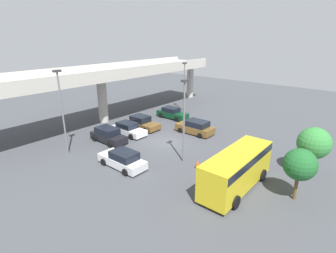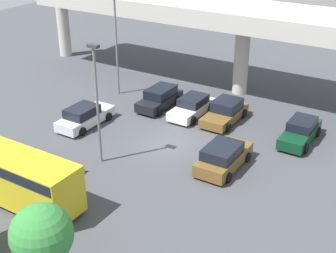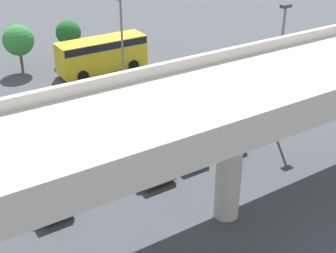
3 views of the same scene
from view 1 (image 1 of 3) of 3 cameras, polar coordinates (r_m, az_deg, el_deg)
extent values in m
plane|color=#424449|center=(28.97, -0.19, -3.39)|extent=(87.50, 87.50, 0.00)
cube|color=#BCB7AD|center=(35.45, -14.51, 10.85)|extent=(40.01, 6.50, 0.90)
cube|color=#BCB7AD|center=(32.90, -11.38, 11.75)|extent=(40.01, 0.30, 0.55)
cube|color=#BCB7AD|center=(37.91, -17.42, 12.21)|extent=(40.01, 0.30, 0.55)
cylinder|color=#BCB7AD|center=(36.07, -14.07, 5.51)|extent=(1.23, 1.23, 5.89)
cylinder|color=#BCB7AD|center=(50.16, 4.84, 9.75)|extent=(1.23, 1.23, 5.89)
cube|color=silver|center=(23.93, -9.98, -7.42)|extent=(1.82, 4.74, 0.70)
cube|color=black|center=(23.39, -9.53, -6.17)|extent=(1.67, 2.34, 0.67)
cylinder|color=black|center=(24.58, -13.86, -7.51)|extent=(0.22, 0.63, 0.63)
cylinder|color=black|center=(25.58, -10.50, -6.15)|extent=(0.22, 0.63, 0.63)
cylinder|color=black|center=(22.49, -9.32, -9.82)|extent=(0.22, 0.63, 0.63)
cylinder|color=black|center=(23.58, -5.87, -8.21)|extent=(0.22, 0.63, 0.63)
cube|color=black|center=(29.57, -12.78, -2.26)|extent=(1.79, 4.45, 0.72)
cube|color=black|center=(29.45, -13.09, -0.90)|extent=(1.64, 2.56, 0.70)
cylinder|color=black|center=(29.15, -9.67, -2.80)|extent=(0.22, 0.69, 0.69)
cylinder|color=black|center=(28.11, -12.50, -3.84)|extent=(0.22, 0.69, 0.69)
cylinder|color=black|center=(31.19, -12.98, -1.54)|extent=(0.22, 0.69, 0.69)
cylinder|color=black|center=(30.22, -15.72, -2.46)|extent=(0.22, 0.69, 0.69)
cube|color=silver|center=(31.27, -8.53, -0.86)|extent=(1.80, 4.50, 0.65)
cube|color=black|center=(31.25, -8.90, 0.34)|extent=(1.65, 2.28, 0.62)
cylinder|color=black|center=(30.95, -5.53, -1.29)|extent=(0.22, 0.68, 0.68)
cylinder|color=black|center=(29.78, -8.05, -2.23)|extent=(0.22, 0.68, 0.68)
cylinder|color=black|center=(32.90, -8.94, -0.19)|extent=(0.22, 0.68, 0.68)
cylinder|color=black|center=(31.80, -11.43, -1.03)|extent=(0.22, 0.68, 0.68)
cube|color=brown|center=(33.18, -5.56, 0.44)|extent=(1.93, 4.60, 0.65)
cube|color=black|center=(33.22, -6.04, 1.71)|extent=(1.78, 2.19, 0.74)
cylinder|color=black|center=(32.96, -2.59, 0.05)|extent=(0.22, 0.65, 0.65)
cylinder|color=black|center=(31.63, -5.01, -0.84)|extent=(0.22, 0.65, 0.65)
cylinder|color=black|center=(34.86, -6.04, 1.04)|extent=(0.22, 0.65, 0.65)
cylinder|color=black|center=(33.61, -8.45, 0.24)|extent=(0.22, 0.65, 0.65)
cube|color=brown|center=(31.57, 5.82, -0.46)|extent=(1.97, 4.57, 0.78)
cube|color=black|center=(31.18, 6.34, 0.66)|extent=(1.81, 2.58, 0.66)
cylinder|color=black|center=(31.67, 2.66, -0.81)|extent=(0.22, 0.61, 0.61)
cylinder|color=black|center=(33.20, 4.79, 0.10)|extent=(0.22, 0.61, 0.61)
cylinder|color=black|center=(30.14, 6.93, -1.99)|extent=(0.22, 0.61, 0.61)
cylinder|color=black|center=(31.75, 8.94, -0.98)|extent=(0.22, 0.61, 0.61)
cube|color=#0C381E|center=(37.12, 0.99, 2.66)|extent=(1.71, 4.61, 0.74)
cube|color=black|center=(37.10, 0.67, 3.73)|extent=(1.58, 2.23, 0.61)
cylinder|color=black|center=(37.01, 3.56, 2.22)|extent=(0.22, 0.69, 0.69)
cylinder|color=black|center=(35.67, 1.87, 1.60)|extent=(0.22, 0.69, 0.69)
cylinder|color=black|center=(38.71, 0.17, 3.02)|extent=(0.22, 0.69, 0.69)
cylinder|color=black|center=(37.43, -1.56, 2.45)|extent=(0.22, 0.69, 0.69)
cube|color=gold|center=(20.67, 14.78, -8.95)|extent=(7.68, 2.30, 2.67)
cube|color=black|center=(20.24, 15.01, -6.55)|extent=(7.53, 2.35, 0.59)
cylinder|color=black|center=(18.96, 14.50, -15.67)|extent=(0.96, 0.29, 0.96)
cylinder|color=black|center=(19.85, 8.27, -13.47)|extent=(0.96, 0.29, 0.96)
cylinder|color=black|center=(22.79, 19.90, -9.91)|extent=(0.96, 0.29, 0.96)
cylinder|color=black|center=(23.54, 14.54, -8.37)|extent=(0.96, 0.29, 0.96)
cylinder|color=slate|center=(23.32, 3.48, 0.64)|extent=(0.16, 0.16, 7.43)
cube|color=#333338|center=(22.40, 3.68, 9.93)|extent=(0.70, 0.35, 0.20)
cylinder|color=slate|center=(39.94, 3.55, 8.31)|extent=(0.16, 0.16, 7.21)
cube|color=#333338|center=(39.41, 3.67, 13.60)|extent=(0.70, 0.35, 0.20)
cylinder|color=slate|center=(26.71, -21.91, 2.34)|extent=(0.16, 0.16, 8.02)
cube|color=#333338|center=(25.92, -23.05, 11.06)|extent=(0.70, 0.35, 0.20)
cylinder|color=brown|center=(21.12, 26.03, -11.92)|extent=(0.24, 0.24, 1.80)
sphere|color=#1E5B28|center=(20.29, 26.79, -7.39)|extent=(2.25, 2.25, 2.25)
cylinder|color=brown|center=(25.16, 28.46, -7.36)|extent=(0.24, 0.24, 1.74)
sphere|color=#337F38|center=(24.42, 29.19, -3.17)|extent=(2.62, 2.62, 2.62)
cube|color=black|center=(23.81, 6.43, -8.74)|extent=(0.44, 0.44, 0.04)
cone|color=#EA590F|center=(23.66, 6.46, -8.03)|extent=(0.40, 0.40, 0.70)
camera|label=2|loc=(35.78, 53.98, 18.14)|focal=50.00mm
camera|label=3|loc=(53.97, -13.22, 22.50)|focal=50.00mm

